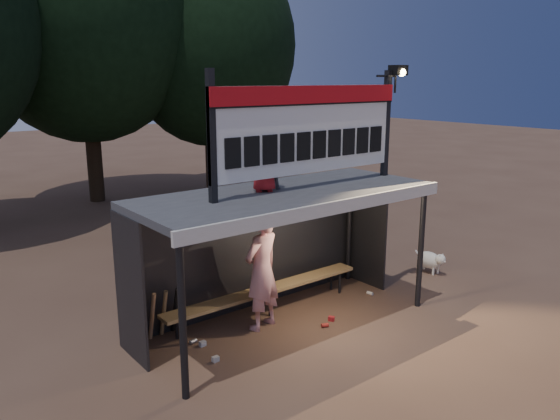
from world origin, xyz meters
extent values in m
plane|color=#4E3527|center=(0.00, 0.00, 0.00)|extent=(80.00, 80.00, 0.00)
imported|color=silver|center=(-0.36, 0.17, 1.01)|extent=(0.84, 0.66, 2.02)
imported|color=slate|center=(-0.20, 0.28, 2.87)|extent=(0.56, 0.45, 1.10)
imported|color=maroon|center=(-0.29, 0.19, 2.81)|extent=(0.56, 0.48, 0.97)
cube|color=#3B3B3D|center=(0.00, 0.00, 2.26)|extent=(5.00, 2.00, 0.12)
cube|color=silver|center=(0.00, -1.02, 2.22)|extent=(5.10, 0.06, 0.20)
cylinder|color=black|center=(-2.40, -0.90, 1.10)|extent=(0.10, 0.10, 2.20)
cylinder|color=black|center=(2.40, -0.90, 1.10)|extent=(0.10, 0.10, 2.20)
cylinder|color=black|center=(-2.40, 0.90, 1.10)|extent=(0.10, 0.10, 2.20)
cylinder|color=black|center=(2.40, 0.90, 1.10)|extent=(0.10, 0.10, 2.20)
cube|color=black|center=(0.00, 1.00, 1.10)|extent=(5.00, 0.04, 2.20)
cube|color=black|center=(-2.50, 0.50, 1.10)|extent=(0.04, 1.00, 2.20)
cube|color=black|center=(2.50, 0.50, 1.10)|extent=(0.04, 1.00, 2.20)
cylinder|color=black|center=(0.00, 1.00, 2.15)|extent=(5.00, 0.06, 0.06)
cube|color=black|center=(-1.35, 0.00, 3.27)|extent=(0.10, 0.10, 1.90)
cube|color=black|center=(2.35, 0.00, 3.27)|extent=(0.10, 0.10, 1.90)
cube|color=white|center=(0.50, 0.00, 3.27)|extent=(3.80, 0.08, 1.40)
cube|color=#B40C13|center=(0.50, -0.05, 3.83)|extent=(3.80, 0.04, 0.28)
cube|color=black|center=(0.50, -0.06, 3.68)|extent=(3.80, 0.02, 0.03)
cube|color=black|center=(-1.03, -0.05, 3.02)|extent=(0.27, 0.03, 0.45)
cube|color=black|center=(-0.69, -0.05, 3.02)|extent=(0.27, 0.03, 0.45)
cube|color=black|center=(-0.35, -0.05, 3.02)|extent=(0.27, 0.03, 0.45)
cube|color=black|center=(-0.01, -0.05, 3.02)|extent=(0.27, 0.03, 0.45)
cube|color=black|center=(0.33, -0.05, 3.02)|extent=(0.27, 0.03, 0.45)
cube|color=black|center=(0.67, -0.05, 3.02)|extent=(0.27, 0.03, 0.45)
cube|color=black|center=(1.01, -0.05, 3.02)|extent=(0.27, 0.03, 0.45)
cube|color=black|center=(1.35, -0.05, 3.02)|extent=(0.27, 0.03, 0.45)
cube|color=black|center=(1.69, -0.05, 3.02)|extent=(0.27, 0.03, 0.45)
cube|color=black|center=(2.03, -0.05, 3.02)|extent=(0.27, 0.03, 0.45)
cylinder|color=black|center=(2.30, 0.00, 4.12)|extent=(0.50, 0.04, 0.04)
cylinder|color=black|center=(2.55, 0.00, 3.97)|extent=(0.04, 0.04, 0.30)
cube|color=black|center=(2.55, -0.05, 4.22)|extent=(0.30, 0.22, 0.18)
sphere|color=#FFD88C|center=(2.55, -0.14, 4.18)|extent=(0.14, 0.14, 0.14)
cube|color=olive|center=(0.00, 0.55, 0.45)|extent=(4.00, 0.35, 0.06)
cylinder|color=black|center=(-1.70, 0.43, 0.23)|extent=(0.05, 0.05, 0.45)
cylinder|color=black|center=(-1.70, 0.67, 0.23)|extent=(0.05, 0.05, 0.45)
cylinder|color=black|center=(0.00, 0.43, 0.23)|extent=(0.05, 0.05, 0.45)
cylinder|color=black|center=(0.00, 0.67, 0.23)|extent=(0.05, 0.05, 0.45)
cylinder|color=black|center=(1.70, 0.43, 0.23)|extent=(0.05, 0.05, 0.45)
cylinder|color=black|center=(1.70, 0.67, 0.23)|extent=(0.05, 0.05, 0.45)
cylinder|color=black|center=(1.00, 11.50, 2.09)|extent=(0.50, 0.50, 4.18)
ellipsoid|color=black|center=(1.00, 11.50, 6.18)|extent=(7.22, 7.22, 8.36)
cylinder|color=#312115|center=(5.00, 10.50, 1.76)|extent=(0.50, 0.50, 3.52)
ellipsoid|color=black|center=(5.00, 10.50, 5.20)|extent=(6.08, 6.08, 7.04)
ellipsoid|color=silver|center=(4.05, 0.09, 0.27)|extent=(0.36, 0.58, 0.36)
sphere|color=white|center=(4.05, -0.19, 0.36)|extent=(0.22, 0.22, 0.22)
cone|color=beige|center=(4.05, -0.29, 0.34)|extent=(0.10, 0.10, 0.10)
cone|color=beige|center=(4.00, -0.21, 0.46)|extent=(0.06, 0.06, 0.07)
cone|color=beige|center=(4.10, -0.21, 0.46)|extent=(0.06, 0.06, 0.07)
cylinder|color=#EFE5CE|center=(3.97, -0.09, 0.09)|extent=(0.05, 0.05, 0.18)
cylinder|color=beige|center=(4.13, -0.09, 0.09)|extent=(0.05, 0.05, 0.18)
cylinder|color=beige|center=(3.97, 0.27, 0.09)|extent=(0.05, 0.05, 0.18)
cylinder|color=beige|center=(4.13, 0.27, 0.09)|extent=(0.05, 0.05, 0.18)
cylinder|color=beige|center=(4.05, 0.39, 0.34)|extent=(0.04, 0.16, 0.14)
cylinder|color=#A3734C|center=(-2.04, 0.82, 0.43)|extent=(0.09, 0.27, 0.84)
cylinder|color=olive|center=(-1.84, 0.82, 0.43)|extent=(0.07, 0.30, 0.83)
cylinder|color=black|center=(-1.64, 0.82, 0.43)|extent=(0.08, 0.33, 0.83)
cube|color=red|center=(0.71, -0.39, 0.04)|extent=(0.11, 0.12, 0.08)
cylinder|color=#ACACB1|center=(-1.58, 0.37, 0.04)|extent=(0.13, 0.09, 0.07)
cube|color=beige|center=(-1.60, -0.34, 0.04)|extent=(0.10, 0.07, 0.08)
cylinder|color=red|center=(0.45, -0.50, 0.04)|extent=(0.14, 0.11, 0.07)
cube|color=#A3A2A7|center=(-1.50, 0.20, 0.04)|extent=(0.10, 0.08, 0.08)
cylinder|color=silver|center=(2.10, -0.01, 0.04)|extent=(0.09, 0.13, 0.07)
camera|label=1|loc=(-5.38, -6.67, 4.08)|focal=35.00mm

